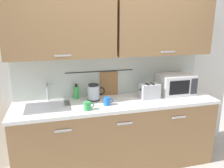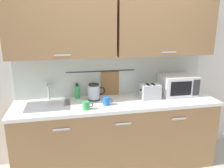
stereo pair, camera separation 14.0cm
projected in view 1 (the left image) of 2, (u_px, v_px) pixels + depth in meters
counter_unit at (116, 134)px, 2.91m from camera, size 2.53×0.64×0.90m
back_wall_assembly at (113, 49)px, 2.85m from camera, size 3.70×0.41×2.50m
sink_faucet at (48, 90)px, 2.76m from camera, size 0.09×0.17×0.22m
microwave at (175, 84)px, 3.07m from camera, size 0.46×0.35×0.27m
electric_kettle at (94, 92)px, 2.82m from camera, size 0.23×0.16×0.21m
dish_soap_bottle at (76, 92)px, 2.88m from camera, size 0.06×0.06×0.20m
mug_near_sink at (88, 106)px, 2.51m from camera, size 0.12×0.08×0.09m
toaster at (149, 91)px, 2.89m from camera, size 0.26×0.17×0.19m
mug_by_kettle at (107, 101)px, 2.66m from camera, size 0.12×0.08×0.09m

